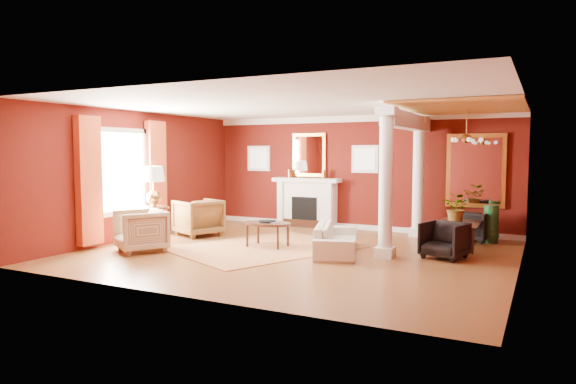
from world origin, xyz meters
The scene contains 27 objects.
ground centered at (0.00, 0.00, 0.00)m, with size 8.00×8.00×0.00m, color brown.
room_shell centered at (0.00, 0.00, 2.02)m, with size 8.04×7.04×2.92m.
fireplace centered at (-1.30, 3.32, 0.65)m, with size 1.85×0.42×1.29m.
overmantel_mirror centered at (-1.30, 3.45, 1.90)m, with size 0.95×0.07×1.15m.
flank_window_left centered at (-2.85, 3.46, 1.80)m, with size 0.70×0.07×0.70m.
flank_window_right centered at (0.25, 3.46, 1.80)m, with size 0.70×0.07×0.70m.
left_window centered at (-3.89, -0.60, 1.42)m, with size 0.21×2.55×2.60m.
column_front centered at (1.70, 0.30, 1.43)m, with size 0.36×0.36×2.80m.
column_back centered at (1.70, 3.00, 1.43)m, with size 0.36×0.36×2.80m.
header_beam centered at (1.70, 1.90, 2.62)m, with size 0.30×3.20×0.32m, color white.
amber_ceiling centered at (2.85, 1.75, 2.87)m, with size 2.30×3.40×0.04m, color gold.
dining_mirror centered at (2.90, 3.45, 1.55)m, with size 1.30×0.07×1.70m.
chandelier centered at (2.90, 1.80, 2.25)m, with size 0.60×0.62×0.75m.
crown_trim centered at (0.00, 3.46, 2.82)m, with size 8.00×0.08×0.16m, color white.
base_trim centered at (0.00, 3.46, 0.06)m, with size 8.00×0.08×0.12m, color white.
rug centered at (-0.81, 0.13, 0.01)m, with size 2.65×3.54×0.01m, color maroon.
sofa centered at (0.72, 0.31, 0.38)m, with size 1.96×0.57×0.77m, color beige.
armchair_leopard centered at (-2.95, 0.77, 0.48)m, with size 0.93×0.87×0.96m, color black.
armchair_stripe centered at (-2.80, -1.31, 0.46)m, with size 0.89×0.84×0.92m, color tan.
coffee_table centered at (-0.79, 0.25, 0.47)m, with size 1.03×1.03×0.52m.
coffee_book centered at (-0.75, 0.24, 0.64)m, with size 0.17×0.02×0.24m, color black.
side_table centered at (-3.32, -0.34, 1.15)m, with size 0.67×0.67×1.67m.
dining_table centered at (2.80, 2.04, 0.42)m, with size 1.49×0.52×0.83m, color black.
dining_chair_near centered at (2.70, 0.73, 0.38)m, with size 0.73×0.68×0.75m, color black.
dining_chair_far centered at (2.93, 2.92, 0.37)m, with size 0.72×0.68×0.75m, color black.
green_urn centered at (3.32, 2.88, 0.33)m, with size 0.35×0.35×0.84m.
potted_plant centered at (2.73, 1.97, 1.07)m, with size 0.55×0.61×0.47m, color #26591E.
Camera 1 is at (4.35, -9.00, 1.97)m, focal length 32.00 mm.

